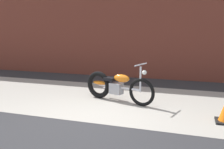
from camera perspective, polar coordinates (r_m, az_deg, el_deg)
The scene contains 3 objects.
ground_plane at distance 5.05m, azimuth -5.14°, elevation -10.95°, with size 80.00×80.00×0.00m, color #2D2D30.
sidewalk_slab at distance 6.61m, azimuth 0.86°, elevation -5.77°, with size 36.00×3.50×0.01m, color #9E998E.
motorcycle_orange at distance 6.43m, azimuth 0.42°, elevation -2.59°, with size 1.95×0.80×1.03m.
Camera 1 is at (1.88, -4.32, 1.81)m, focal length 39.99 mm.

